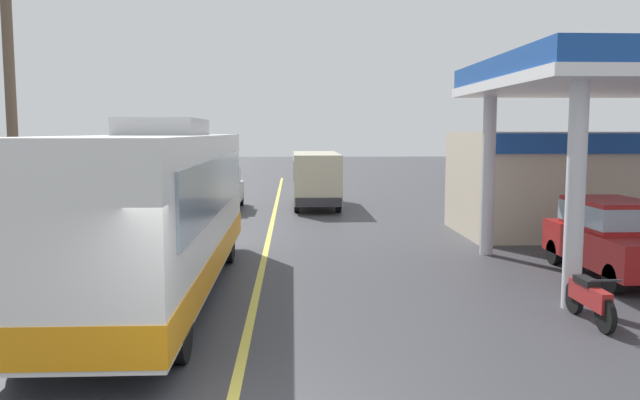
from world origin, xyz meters
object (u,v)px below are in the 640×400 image
car_at_pump (612,234)px  minibus_opposing_lane (316,174)px  car_trailing_behind_bus (221,186)px  pedestrian_near_pump (593,233)px  pedestrian_by_shop (574,227)px  coach_bus_main (157,214)px  motorcycle_parked_forecourt (589,298)px

car_at_pump → minibus_opposing_lane: size_ratio=0.69×
car_at_pump → minibus_opposing_lane: 15.65m
car_trailing_behind_bus → pedestrian_near_pump: bearing=-50.9°
minibus_opposing_lane → pedestrian_by_shop: minibus_opposing_lane is taller
coach_bus_main → pedestrian_near_pump: size_ratio=6.65×
minibus_opposing_lane → pedestrian_by_shop: bearing=-63.8°
pedestrian_near_pump → pedestrian_by_shop: bearing=92.6°
minibus_opposing_lane → car_trailing_behind_bus: minibus_opposing_lane is taller
coach_bus_main → motorcycle_parked_forecourt: coach_bus_main is taller
minibus_opposing_lane → car_trailing_behind_bus: bearing=-169.9°
coach_bus_main → pedestrian_by_shop: bearing=16.0°
coach_bus_main → car_trailing_behind_bus: bearing=91.3°
motorcycle_parked_forecourt → coach_bus_main: bearing=164.5°
minibus_opposing_lane → pedestrian_near_pump: 15.01m
coach_bus_main → pedestrian_near_pump: 10.36m
motorcycle_parked_forecourt → car_trailing_behind_bus: size_ratio=0.43×
minibus_opposing_lane → motorcycle_parked_forecourt: minibus_opposing_lane is taller
car_at_pump → pedestrian_near_pump: 0.66m
car_at_pump → minibus_opposing_lane: bearing=114.3°
pedestrian_by_shop → car_trailing_behind_bus: size_ratio=0.40×
coach_bus_main → minibus_opposing_lane: 16.03m
pedestrian_near_pump → motorcycle_parked_forecourt: bearing=-116.2°
coach_bus_main → motorcycle_parked_forecourt: bearing=-15.5°
motorcycle_parked_forecourt → pedestrian_near_pump: (2.06, 4.18, 0.49)m
car_at_pump → pedestrian_near_pump: (-0.15, 0.64, -0.08)m
coach_bus_main → minibus_opposing_lane: bearing=76.1°
car_at_pump → pedestrian_by_shop: 1.61m
pedestrian_by_shop → coach_bus_main: bearing=-164.0°
coach_bus_main → car_at_pump: 10.39m
coach_bus_main → pedestrian_by_shop: 10.54m
car_trailing_behind_bus → minibus_opposing_lane: bearing=10.1°
minibus_opposing_lane → pedestrian_near_pump: minibus_opposing_lane is taller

